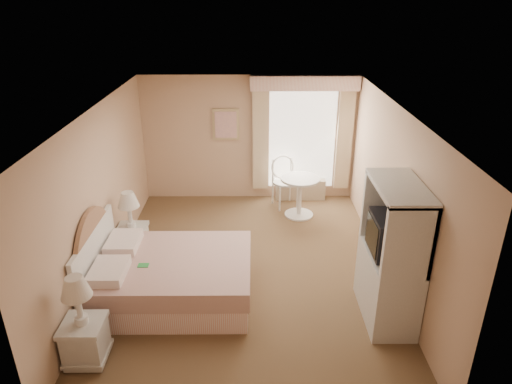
{
  "coord_description": "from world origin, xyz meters",
  "views": [
    {
      "loc": [
        0.08,
        -5.94,
        3.95
      ],
      "look_at": [
        0.12,
        0.3,
        1.18
      ],
      "focal_mm": 32.0,
      "sensor_mm": 36.0,
      "label": 1
    }
  ],
  "objects_px": {
    "nightstand_near": "(84,331)",
    "cafe_chair": "(284,177)",
    "nightstand_far": "(132,233)",
    "armoire": "(390,265)",
    "round_table": "(300,191)",
    "bed": "(166,276)"
  },
  "relations": [
    {
      "from": "nightstand_near",
      "to": "cafe_chair",
      "type": "bearing_deg",
      "value": 59.01
    },
    {
      "from": "nightstand_near",
      "to": "cafe_chair",
      "type": "height_order",
      "value": "nightstand_near"
    },
    {
      "from": "nightstand_far",
      "to": "cafe_chair",
      "type": "relative_size",
      "value": 1.11
    },
    {
      "from": "cafe_chair",
      "to": "armoire",
      "type": "distance_m",
      "value": 3.59
    },
    {
      "from": "nightstand_far",
      "to": "armoire",
      "type": "relative_size",
      "value": 0.6
    },
    {
      "from": "nightstand_near",
      "to": "cafe_chair",
      "type": "distance_m",
      "value": 4.91
    },
    {
      "from": "round_table",
      "to": "armoire",
      "type": "bearing_deg",
      "value": -73.62
    },
    {
      "from": "round_table",
      "to": "bed",
      "type": "bearing_deg",
      "value": -129.3
    },
    {
      "from": "bed",
      "to": "cafe_chair",
      "type": "bearing_deg",
      "value": 59.08
    },
    {
      "from": "round_table",
      "to": "nightstand_far",
      "type": "bearing_deg",
      "value": -152.44
    },
    {
      "from": "nightstand_far",
      "to": "cafe_chair",
      "type": "distance_m",
      "value": 3.19
    },
    {
      "from": "nightstand_far",
      "to": "round_table",
      "type": "bearing_deg",
      "value": 27.56
    },
    {
      "from": "cafe_chair",
      "to": "armoire",
      "type": "relative_size",
      "value": 0.54
    },
    {
      "from": "nightstand_near",
      "to": "nightstand_far",
      "type": "distance_m",
      "value": 2.26
    },
    {
      "from": "round_table",
      "to": "cafe_chair",
      "type": "bearing_deg",
      "value": 118.76
    },
    {
      "from": "nightstand_far",
      "to": "round_table",
      "type": "relative_size",
      "value": 1.45
    },
    {
      "from": "bed",
      "to": "armoire",
      "type": "bearing_deg",
      "value": -7.54
    },
    {
      "from": "round_table",
      "to": "armoire",
      "type": "relative_size",
      "value": 0.41
    },
    {
      "from": "nightstand_near",
      "to": "armoire",
      "type": "xyz_separation_m",
      "value": [
        3.65,
        0.8,
        0.35
      ]
    },
    {
      "from": "bed",
      "to": "nightstand_far",
      "type": "xyz_separation_m",
      "value": [
        -0.72,
        1.08,
        0.07
      ]
    },
    {
      "from": "round_table",
      "to": "nightstand_near",
      "type": "bearing_deg",
      "value": -126.89
    },
    {
      "from": "bed",
      "to": "cafe_chair",
      "type": "xyz_separation_m",
      "value": [
        1.81,
        3.02,
        0.24
      ]
    }
  ]
}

